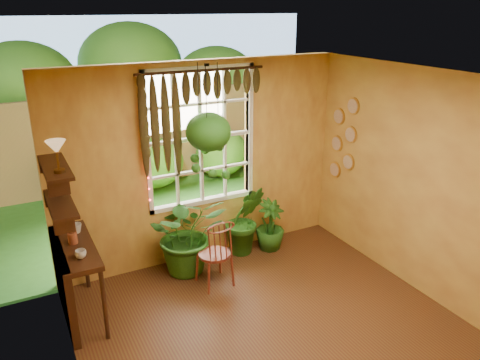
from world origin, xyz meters
The scene contains 23 objects.
floor centered at (0.00, 0.00, 0.00)m, with size 4.50×4.50×0.00m, color #553518.
ceiling centered at (0.00, 0.00, 2.70)m, with size 4.50×4.50×0.00m, color silver.
wall_back centered at (0.00, 2.25, 1.35)m, with size 4.00×4.00×0.00m, color #E9C14F.
wall_left centered at (-2.00, 0.00, 1.35)m, with size 4.50×4.50×0.00m, color #E9C14F.
wall_right centered at (2.00, 0.00, 1.35)m, with size 4.50×4.50×0.00m, color #E9C14F.
window centered at (0.00, 2.28, 1.70)m, with size 1.52×0.10×1.86m.
valance_vine centered at (-0.08, 2.16, 2.28)m, with size 1.70×0.12×1.10m.
string_lights centered at (-0.76, 2.19, 1.75)m, with size 0.03×0.03×1.54m, color #FF2633, non-canonical shape.
wall_plates centered at (1.98, 1.79, 1.55)m, with size 0.04×0.32×1.10m, color beige, non-canonical shape.
counter_ledge centered at (-1.91, 1.60, 0.55)m, with size 0.40×1.20×0.90m.
shelf_lower centered at (-1.88, 1.60, 1.40)m, with size 0.25×0.90×0.04m, color #321A0D.
shelf_upper centered at (-1.88, 1.60, 1.80)m, with size 0.25×0.90×0.04m, color #321A0D.
backyard centered at (0.24, 6.87, 1.28)m, with size 14.00×10.00×12.00m.
windsor_chair centered at (-0.19, 1.46, 0.31)m, with size 0.42×0.44×1.06m.
potted_plant_left centered at (-0.37, 1.93, 0.55)m, with size 0.99×0.85×1.10m, color #144813.
potted_plant_mid centered at (0.53, 2.02, 0.51)m, with size 0.56×0.45×1.02m, color #144813.
potted_plant_right centered at (0.90, 1.95, 0.37)m, with size 0.41×0.41×0.74m, color #144813.
hanging_basket centered at (-0.04, 1.92, 1.83)m, with size 0.56×0.56×1.45m.
cup_a centered at (-1.78, 1.27, 0.94)m, with size 0.11×0.11×0.09m, color silver.
cup_b centered at (-1.72, 1.88, 0.95)m, with size 0.12×0.12×0.11m, color beige.
brush_jar centered at (-1.80, 1.64, 1.04)m, with size 0.10×0.10×0.37m.
shelf_vase centered at (-1.87, 1.83, 1.49)m, with size 0.14×0.14×0.14m, color #B2AD99.
tiffany_lamp centered at (-1.86, 1.36, 2.05)m, with size 0.19×0.19×0.32m.
Camera 1 is at (-2.27, -3.22, 3.34)m, focal length 35.00 mm.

